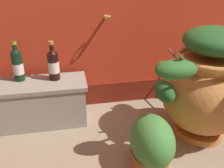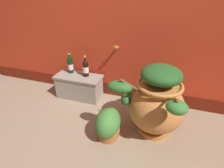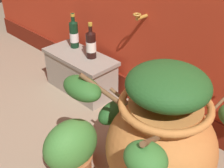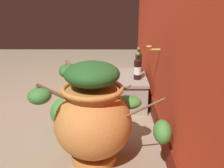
# 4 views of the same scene
# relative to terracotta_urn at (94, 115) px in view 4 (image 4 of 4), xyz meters

# --- Properties ---
(ground_plane) EXTENTS (7.00, 7.00, 0.00)m
(ground_plane) POSITION_rel_terracotta_urn_xyz_m (-0.61, -0.54, -0.38)
(ground_plane) COLOR gray
(terracotta_urn) EXTENTS (0.74, 0.96, 0.78)m
(terracotta_urn) POSITION_rel_terracotta_urn_xyz_m (0.00, 0.00, 0.00)
(terracotta_urn) COLOR #CC7F3D
(terracotta_urn) RESTS_ON ground_plane
(stone_ledge) EXTENTS (0.66, 0.30, 0.33)m
(stone_ledge) POSITION_rel_terracotta_urn_xyz_m (-1.09, 0.36, -0.20)
(stone_ledge) COLOR #9E9384
(stone_ledge) RESTS_ON ground_plane
(wine_bottle_left) EXTENTS (0.08, 0.08, 0.29)m
(wine_bottle_left) POSITION_rel_terracotta_urn_xyz_m (-0.99, 0.40, 0.08)
(wine_bottle_left) COLOR black
(wine_bottle_left) RESTS_ON stone_ledge
(wine_bottle_middle) EXTENTS (0.08, 0.08, 0.30)m
(wine_bottle_middle) POSITION_rel_terracotta_urn_xyz_m (-1.24, 0.43, 0.08)
(wine_bottle_middle) COLOR black
(wine_bottle_middle) RESTS_ON stone_ledge
(potted_shrub) EXTENTS (0.26, 0.35, 0.34)m
(potted_shrub) POSITION_rel_terracotta_urn_xyz_m (-0.44, -0.25, -0.21)
(potted_shrub) COLOR #B26638
(potted_shrub) RESTS_ON ground_plane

